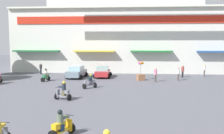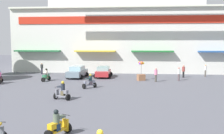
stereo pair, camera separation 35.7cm
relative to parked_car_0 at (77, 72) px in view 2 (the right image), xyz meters
name	(u,v)px [view 2 (the right image)]	position (x,y,z in m)	size (l,w,h in m)	color
ground_plane	(113,99)	(5.86, -11.98, -0.77)	(128.00, 128.00, 0.00)	#595963
colonial_building	(126,20)	(5.86, 10.98, 7.47)	(34.64, 16.35, 18.61)	silver
parked_car_0	(77,72)	(0.00, 0.00, 0.00)	(2.52, 4.43, 1.53)	slate
parked_car_1	(103,72)	(3.34, 0.71, -0.04)	(2.35, 3.89, 1.44)	#B0292E
scooter_rider_1	(58,125)	(3.92, -20.76, -0.19)	(1.12, 1.55, 1.42)	black
scooter_rider_2	(90,82)	(3.02, -7.29, -0.17)	(1.42, 1.31, 1.47)	black
scooter_rider_3	(62,92)	(1.75, -12.73, -0.13)	(1.44, 0.94, 1.56)	black
scooter_rider_6	(0,78)	(-7.55, -5.58, -0.13)	(0.99, 1.56, 1.56)	black
scooter_rider_7	(46,76)	(-3.06, -3.16, -0.16)	(0.76, 1.50, 1.51)	black
pedestrian_0	(156,74)	(9.99, -2.46, 0.18)	(0.43, 0.43, 1.65)	#48433B
pedestrian_1	(205,70)	(16.91, 2.60, 0.18)	(0.46, 0.46, 1.65)	#554F48
pedestrian_2	(183,71)	(13.85, 1.53, 0.16)	(0.53, 0.53, 1.64)	black
pedestrian_3	(179,73)	(12.81, -1.30, 0.17)	(0.37, 0.37, 1.65)	#59484B
pedestrian_4	(42,68)	(-5.98, 3.17, 0.14)	(0.53, 0.53, 1.61)	#21212D
balloon_vendor_cart	(141,73)	(8.28, -1.63, 0.15)	(1.07, 0.93, 2.36)	#966645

